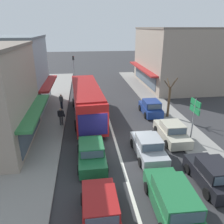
# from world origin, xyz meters

# --- Properties ---
(ground_plane) EXTENTS (140.00, 140.00, 0.00)m
(ground_plane) POSITION_xyz_m (0.00, 0.00, 0.00)
(ground_plane) COLOR #2D2D30
(lane_centre_line) EXTENTS (0.20, 28.00, 0.01)m
(lane_centre_line) POSITION_xyz_m (0.00, 4.00, 0.00)
(lane_centre_line) COLOR silver
(lane_centre_line) RESTS_ON ground
(sidewalk_left) EXTENTS (5.20, 44.00, 0.14)m
(sidewalk_left) POSITION_xyz_m (-6.80, 6.00, 0.07)
(sidewalk_left) COLOR gray
(sidewalk_left) RESTS_ON ground
(kerb_right) EXTENTS (2.80, 44.00, 0.12)m
(kerb_right) POSITION_xyz_m (6.20, 6.00, 0.06)
(kerb_right) COLOR gray
(kerb_right) RESTS_ON ground
(shopfront_mid_block) EXTENTS (8.29, 8.24, 7.67)m
(shopfront_mid_block) POSITION_xyz_m (-10.18, 9.93, 3.83)
(shopfront_mid_block) COLOR #84939E
(shopfront_mid_block) RESTS_ON ground
(building_right_far) EXTENTS (10.01, 13.68, 8.48)m
(building_right_far) POSITION_xyz_m (11.48, 17.55, 4.24)
(building_right_far) COLOR gray
(building_right_far) RESTS_ON ground
(city_bus) EXTENTS (3.19, 10.98, 3.23)m
(city_bus) POSITION_xyz_m (-2.05, 6.08, 1.88)
(city_bus) COLOR red
(city_bus) RESTS_ON ground
(sedan_adjacent_lane_trail) EXTENTS (1.92, 4.21, 1.47)m
(sedan_adjacent_lane_trail) POSITION_xyz_m (-1.98, -1.90, 0.66)
(sedan_adjacent_lane_trail) COLOR #1E6638
(sedan_adjacent_lane_trail) RESTS_ON ground
(wagon_queue_gap_filler) EXTENTS (2.04, 4.55, 1.58)m
(wagon_queue_gap_filler) POSITION_xyz_m (1.69, -6.74, 0.75)
(wagon_queue_gap_filler) COLOR #1E6638
(wagon_queue_gap_filler) RESTS_ON ground
(sedan_queue_far_back) EXTENTS (1.92, 4.21, 1.47)m
(sedan_queue_far_back) POSITION_xyz_m (2.00, -1.62, 0.66)
(sedan_queue_far_back) COLOR #9EA3A8
(sedan_queue_far_back) RESTS_ON ground
(hatchback_behind_bus_mid) EXTENTS (1.83, 3.71, 1.54)m
(hatchback_behind_bus_mid) POSITION_xyz_m (-1.82, -6.83, 0.71)
(hatchback_behind_bus_mid) COLOR maroon
(hatchback_behind_bus_mid) RESTS_ON ground
(parked_hatchback_kerb_front) EXTENTS (1.84, 3.71, 1.54)m
(parked_hatchback_kerb_front) POSITION_xyz_m (4.69, -5.11, 0.71)
(parked_hatchback_kerb_front) COLOR black
(parked_hatchback_kerb_front) RESTS_ON ground
(parked_sedan_kerb_second) EXTENTS (1.92, 4.21, 1.47)m
(parked_sedan_kerb_second) POSITION_xyz_m (4.54, 0.42, 0.66)
(parked_sedan_kerb_second) COLOR #B7B29E
(parked_sedan_kerb_second) RESTS_ON ground
(parked_hatchback_kerb_third) EXTENTS (1.84, 3.71, 1.54)m
(parked_hatchback_kerb_third) POSITION_xyz_m (4.49, 5.96, 0.71)
(parked_hatchback_kerb_third) COLOR navy
(parked_hatchback_kerb_third) RESTS_ON ground
(traffic_light_downstreet) EXTENTS (0.33, 0.24, 4.20)m
(traffic_light_downstreet) POSITION_xyz_m (-3.74, 21.92, 2.85)
(traffic_light_downstreet) COLOR gray
(traffic_light_downstreet) RESTS_ON ground
(directional_road_sign) EXTENTS (0.10, 1.40, 3.60)m
(directional_road_sign) POSITION_xyz_m (5.84, -0.28, 2.70)
(directional_road_sign) COLOR gray
(directional_road_sign) RESTS_ON ground
(street_tree_right) EXTENTS (1.39, 1.85, 4.06)m
(street_tree_right) POSITION_xyz_m (5.94, 4.89, 1.91)
(street_tree_right) COLOR brown
(street_tree_right) RESTS_ON ground
(pedestrian_with_handbag_near) EXTENTS (0.65, 0.25, 1.63)m
(pedestrian_with_handbag_near) POSITION_xyz_m (-4.44, 4.12, 1.07)
(pedestrian_with_handbag_near) COLOR #333338
(pedestrian_with_handbag_near) RESTS_ON sidewalk_left
(pedestrian_browsing_midblock) EXTENTS (0.45, 0.41, 1.63)m
(pedestrian_browsing_midblock) POSITION_xyz_m (-4.78, 8.53, 1.07)
(pedestrian_browsing_midblock) COLOR #232838
(pedestrian_browsing_midblock) RESTS_ON sidewalk_left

